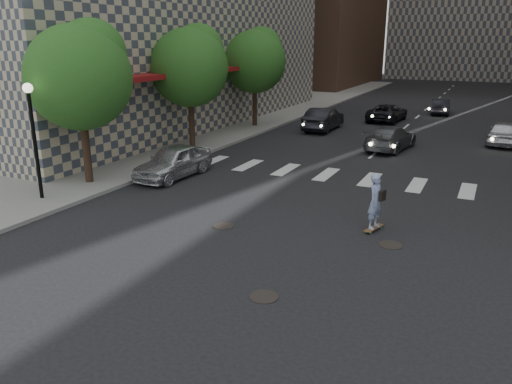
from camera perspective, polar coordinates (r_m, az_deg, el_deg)
ground at (r=14.70m, az=0.78°, el=-6.66°), size 160.00×160.00×0.00m
sidewalk_left at (r=38.45m, az=-6.26°, el=8.24°), size 13.00×80.00×0.15m
lamppost at (r=20.01m, az=-24.18°, el=7.02°), size 0.36×0.36×4.28m
tree_a at (r=21.58m, az=-19.27°, el=12.78°), size 4.20×4.20×6.60m
tree_b at (r=27.84m, az=-7.38°, el=14.33°), size 4.20×4.20×6.60m
tree_c at (r=34.82m, az=0.03°, el=14.99°), size 4.20×4.20×6.60m
manhole_a at (r=12.21m, az=0.92°, el=-11.86°), size 0.70×0.70×0.02m
manhole_b at (r=16.54m, az=-3.75°, el=-3.89°), size 0.70×0.70×0.02m
manhole_c at (r=15.57m, az=15.13°, el=-5.86°), size 0.70×0.70×0.02m
skateboarder at (r=16.27m, az=13.54°, el=-1.05°), size 0.59×0.97×1.89m
silver_sedan at (r=22.45m, az=-9.43°, el=3.46°), size 1.90×4.29×1.44m
traffic_car_a at (r=34.27m, az=7.71°, el=8.26°), size 1.64×4.58×1.50m
traffic_car_b at (r=28.91m, az=15.13°, el=6.01°), size 2.45×4.73×1.31m
traffic_car_c at (r=38.99m, az=14.77°, el=8.75°), size 2.47×4.75×1.28m
traffic_car_d at (r=32.63m, az=26.54°, el=6.10°), size 2.03×4.28×1.42m
traffic_car_e at (r=44.23m, az=20.31°, el=9.20°), size 1.83×4.07×1.30m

